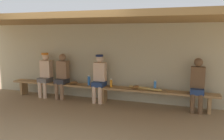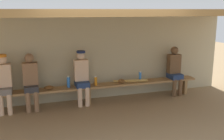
{
  "view_description": "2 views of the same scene",
  "coord_description": "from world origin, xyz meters",
  "px_view_note": "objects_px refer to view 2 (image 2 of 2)",
  "views": [
    {
      "loc": [
        2.34,
        -4.53,
        1.92
      ],
      "look_at": [
        0.39,
        1.1,
        1.01
      ],
      "focal_mm": 38.12,
      "sensor_mm": 36.0,
      "label": 1
    },
    {
      "loc": [
        -1.37,
        -4.66,
        2.31
      ],
      "look_at": [
        0.6,
        1.43,
        0.85
      ],
      "focal_mm": 42.41,
      "sensor_mm": 36.0,
      "label": 2
    }
  ],
  "objects_px": {
    "player_shirtless_tan": "(82,75)",
    "water_bottle_clear": "(96,81)",
    "bench": "(88,89)",
    "player_in_red": "(4,81)",
    "water_bottle_blue": "(140,77)",
    "baseball_glove_worn": "(49,88)",
    "baseball_glove_tan": "(121,81)",
    "player_leftmost": "(175,69)",
    "water_bottle_orange": "(68,82)",
    "baseball_bat": "(131,81)",
    "player_rightmost": "(31,80)"
  },
  "relations": [
    {
      "from": "bench",
      "to": "water_bottle_orange",
      "type": "bearing_deg",
      "value": 178.26
    },
    {
      "from": "player_leftmost",
      "to": "water_bottle_orange",
      "type": "relative_size",
      "value": 4.72
    },
    {
      "from": "baseball_glove_tan",
      "to": "player_rightmost",
      "type": "bearing_deg",
      "value": -78.73
    },
    {
      "from": "player_shirtless_tan",
      "to": "water_bottle_blue",
      "type": "relative_size",
      "value": 4.99
    },
    {
      "from": "water_bottle_blue",
      "to": "baseball_glove_worn",
      "type": "height_order",
      "value": "water_bottle_blue"
    },
    {
      "from": "baseball_bat",
      "to": "player_rightmost",
      "type": "bearing_deg",
      "value": -168.33
    },
    {
      "from": "water_bottle_clear",
      "to": "player_shirtless_tan",
      "type": "bearing_deg",
      "value": 179.0
    },
    {
      "from": "water_bottle_orange",
      "to": "baseball_glove_worn",
      "type": "height_order",
      "value": "water_bottle_orange"
    },
    {
      "from": "player_shirtless_tan",
      "to": "player_rightmost",
      "type": "xyz_separation_m",
      "value": [
        -1.2,
        -0.0,
        -0.02
      ]
    },
    {
      "from": "water_bottle_orange",
      "to": "water_bottle_blue",
      "type": "bearing_deg",
      "value": -0.58
    },
    {
      "from": "player_in_red",
      "to": "baseball_glove_tan",
      "type": "distance_m",
      "value": 2.84
    },
    {
      "from": "player_in_red",
      "to": "player_leftmost",
      "type": "distance_m",
      "value": 4.37
    },
    {
      "from": "water_bottle_blue",
      "to": "baseball_glove_tan",
      "type": "height_order",
      "value": "water_bottle_blue"
    },
    {
      "from": "water_bottle_orange",
      "to": "player_leftmost",
      "type": "bearing_deg",
      "value": -0.22
    },
    {
      "from": "water_bottle_blue",
      "to": "baseball_glove_worn",
      "type": "bearing_deg",
      "value": -179.67
    },
    {
      "from": "baseball_glove_worn",
      "to": "baseball_glove_tan",
      "type": "height_order",
      "value": "same"
    },
    {
      "from": "water_bottle_blue",
      "to": "water_bottle_clear",
      "type": "bearing_deg",
      "value": 179.9
    },
    {
      "from": "bench",
      "to": "water_bottle_clear",
      "type": "distance_m",
      "value": 0.28
    },
    {
      "from": "player_leftmost",
      "to": "water_bottle_orange",
      "type": "bearing_deg",
      "value": 179.78
    },
    {
      "from": "player_in_red",
      "to": "water_bottle_orange",
      "type": "bearing_deg",
      "value": 0.43
    },
    {
      "from": "water_bottle_orange",
      "to": "water_bottle_blue",
      "type": "height_order",
      "value": "water_bottle_orange"
    },
    {
      "from": "baseball_glove_worn",
      "to": "baseball_bat",
      "type": "height_order",
      "value": "baseball_glove_worn"
    },
    {
      "from": "baseball_glove_worn",
      "to": "baseball_glove_tan",
      "type": "xyz_separation_m",
      "value": [
        1.85,
        0.04,
        0.0
      ]
    },
    {
      "from": "player_leftmost",
      "to": "player_rightmost",
      "type": "bearing_deg",
      "value": 180.0
    },
    {
      "from": "player_shirtless_tan",
      "to": "water_bottle_orange",
      "type": "height_order",
      "value": "player_shirtless_tan"
    },
    {
      "from": "water_bottle_clear",
      "to": "baseball_glove_tan",
      "type": "height_order",
      "value": "water_bottle_clear"
    },
    {
      "from": "bench",
      "to": "water_bottle_blue",
      "type": "xyz_separation_m",
      "value": [
        1.42,
        -0.0,
        0.2
      ]
    },
    {
      "from": "player_shirtless_tan",
      "to": "water_bottle_blue",
      "type": "xyz_separation_m",
      "value": [
        1.56,
        -0.01,
        -0.16
      ]
    },
    {
      "from": "player_in_red",
      "to": "player_shirtless_tan",
      "type": "height_order",
      "value": "same"
    },
    {
      "from": "baseball_glove_tan",
      "to": "player_shirtless_tan",
      "type": "bearing_deg",
      "value": -78.16
    },
    {
      "from": "player_leftmost",
      "to": "water_bottle_blue",
      "type": "relative_size",
      "value": 4.95
    },
    {
      "from": "player_in_red",
      "to": "water_bottle_orange",
      "type": "xyz_separation_m",
      "value": [
        1.45,
        0.01,
        -0.15
      ]
    },
    {
      "from": "player_shirtless_tan",
      "to": "water_bottle_clear",
      "type": "xyz_separation_m",
      "value": [
        0.35,
        -0.01,
        -0.18
      ]
    },
    {
      "from": "water_bottle_clear",
      "to": "water_bottle_blue",
      "type": "xyz_separation_m",
      "value": [
        1.21,
        -0.0,
        0.02
      ]
    },
    {
      "from": "player_rightmost",
      "to": "water_bottle_blue",
      "type": "relative_size",
      "value": 4.95
    },
    {
      "from": "player_shirtless_tan",
      "to": "baseball_glove_worn",
      "type": "xyz_separation_m",
      "value": [
        -0.8,
        -0.02,
        -0.24
      ]
    },
    {
      "from": "bench",
      "to": "player_shirtless_tan",
      "type": "height_order",
      "value": "player_shirtless_tan"
    },
    {
      "from": "player_in_red",
      "to": "player_rightmost",
      "type": "xyz_separation_m",
      "value": [
        0.58,
        -0.0,
        -0.02
      ]
    },
    {
      "from": "baseball_bat",
      "to": "baseball_glove_worn",
      "type": "bearing_deg",
      "value": -167.76
    },
    {
      "from": "bench",
      "to": "player_rightmost",
      "type": "height_order",
      "value": "player_rightmost"
    },
    {
      "from": "player_shirtless_tan",
      "to": "water_bottle_clear",
      "type": "bearing_deg",
      "value": -1.0
    },
    {
      "from": "player_leftmost",
      "to": "water_bottle_clear",
      "type": "relative_size",
      "value": 5.76
    },
    {
      "from": "player_leftmost",
      "to": "baseball_glove_tan",
      "type": "bearing_deg",
      "value": 179.25
    },
    {
      "from": "water_bottle_orange",
      "to": "player_rightmost",
      "type": "bearing_deg",
      "value": -179.26
    },
    {
      "from": "player_shirtless_tan",
      "to": "player_rightmost",
      "type": "relative_size",
      "value": 1.01
    },
    {
      "from": "player_in_red",
      "to": "water_bottle_blue",
      "type": "relative_size",
      "value": 4.99
    },
    {
      "from": "water_bottle_clear",
      "to": "baseball_glove_worn",
      "type": "height_order",
      "value": "water_bottle_clear"
    },
    {
      "from": "player_shirtless_tan",
      "to": "baseball_glove_worn",
      "type": "bearing_deg",
      "value": -178.43
    },
    {
      "from": "player_leftmost",
      "to": "player_rightmost",
      "type": "relative_size",
      "value": 1.0
    },
    {
      "from": "player_in_red",
      "to": "baseball_bat",
      "type": "height_order",
      "value": "player_in_red"
    }
  ]
}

